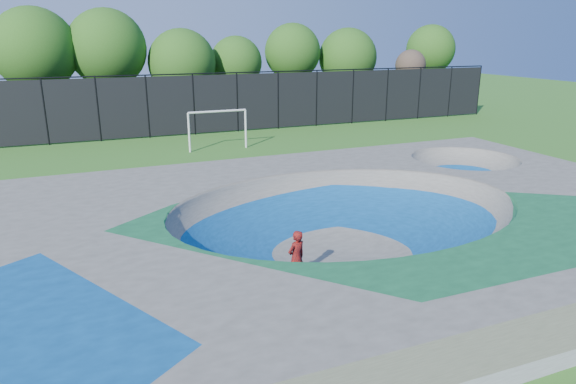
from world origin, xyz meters
The scene contains 7 objects.
ground centered at (0.00, 0.00, 0.00)m, with size 120.00×120.00×0.00m, color #2C651C.
skate_deck centered at (0.00, 0.00, 0.75)m, with size 22.00×14.00×1.50m, color gray.
skater centered at (-2.39, -1.60, 0.77)m, with size 0.56×0.37×1.54m, color red.
skateboard centered at (-2.39, -1.60, 0.03)m, with size 0.78×0.22×0.05m, color black.
soccer_goal centered at (0.17, 15.70, 1.60)m, with size 3.48×0.12×2.30m.
fence centered at (0.00, 21.00, 2.10)m, with size 48.09×0.09×4.04m.
treeline centered at (-2.45, 26.41, 4.99)m, with size 51.25×6.17×8.27m.
Camera 1 is at (-7.34, -12.95, 6.37)m, focal length 32.00 mm.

